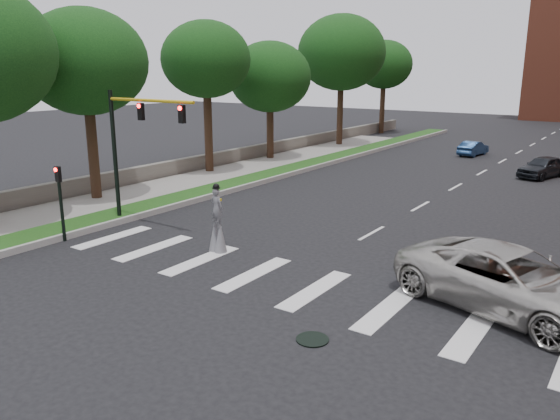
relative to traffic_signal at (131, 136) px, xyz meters
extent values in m
plane|color=black|center=(9.78, -3.00, -4.15)|extent=(160.00, 160.00, 0.00)
cube|color=#184212|center=(-1.72, 17.00, -4.03)|extent=(2.00, 60.00, 0.25)
cube|color=#999994|center=(-0.67, 17.00, -4.01)|extent=(0.20, 60.00, 0.28)
cube|color=gray|center=(-4.72, 7.00, -4.06)|extent=(4.00, 60.00, 0.18)
cube|color=#5E5951|center=(-7.22, 19.00, -3.60)|extent=(0.50, 56.00, 1.10)
cylinder|color=black|center=(12.78, -5.00, -4.13)|extent=(0.90, 0.90, 0.04)
cylinder|color=black|center=(-1.22, 0.00, -1.05)|extent=(0.20, 0.20, 6.20)
cylinder|color=gold|center=(1.38, 0.00, 1.65)|extent=(5.20, 0.14, 0.14)
cube|color=black|center=(0.78, 0.00, 1.15)|extent=(0.28, 0.18, 0.75)
cylinder|color=#FF0C0C|center=(0.78, -0.10, 1.40)|extent=(0.18, 0.06, 0.18)
cube|color=black|center=(3.28, 0.00, 1.15)|extent=(0.28, 0.18, 0.75)
cylinder|color=#FF0C0C|center=(3.28, -0.10, 1.40)|extent=(0.18, 0.06, 0.18)
cylinder|color=black|center=(-0.52, -3.50, -2.65)|extent=(0.14, 0.14, 3.00)
cube|color=black|center=(-0.52, -3.50, -1.25)|extent=(0.25, 0.16, 0.65)
cylinder|color=#FF0C0C|center=(-0.52, -3.60, -1.05)|extent=(0.16, 0.05, 0.16)
cylinder|color=black|center=(5.94, -0.84, -3.64)|extent=(0.07, 0.07, 1.02)
cylinder|color=black|center=(5.62, -0.81, -3.64)|extent=(0.07, 0.07, 1.02)
cone|color=#5E5E63|center=(5.94, -0.84, -3.51)|extent=(0.52, 0.52, 1.28)
cone|color=#5E5E63|center=(5.62, -0.81, -3.51)|extent=(0.52, 0.52, 1.28)
imported|color=#5E5E63|center=(5.78, -0.82, -2.34)|extent=(0.61, 0.43, 1.59)
sphere|color=black|center=(5.78, -0.82, -1.48)|extent=(0.26, 0.26, 0.26)
cylinder|color=black|center=(5.78, -0.82, -1.53)|extent=(0.34, 0.34, 0.02)
cube|color=yellow|center=(5.79, -0.68, -1.90)|extent=(0.22, 0.05, 0.10)
imported|color=#B5B2AB|center=(16.66, 0.00, -3.19)|extent=(7.54, 5.08, 1.92)
imported|color=black|center=(13.61, 23.46, -3.43)|extent=(2.99, 4.57, 1.45)
imported|color=navy|center=(6.96, 30.68, -3.54)|extent=(1.74, 3.83, 1.22)
cylinder|color=black|center=(-5.61, 2.03, -1.22)|extent=(0.56, 0.56, 5.85)
ellipsoid|color=black|center=(-5.61, 2.03, 3.34)|extent=(6.54, 6.54, 5.56)
cylinder|color=black|center=(-5.94, 11.78, -1.03)|extent=(0.56, 0.56, 6.24)
ellipsoid|color=black|center=(-5.94, 11.78, 3.60)|extent=(6.03, 6.03, 5.13)
cylinder|color=black|center=(-5.87, 19.01, -1.69)|extent=(0.56, 0.56, 4.92)
ellipsoid|color=black|center=(-5.87, 19.01, 2.38)|extent=(6.44, 6.44, 5.47)
cylinder|color=black|center=(-5.30, 29.53, -0.87)|extent=(0.56, 0.56, 6.57)
ellipsoid|color=black|center=(-5.30, 29.53, 4.44)|extent=(8.10, 8.10, 6.88)
cylinder|color=black|center=(-6.59, 41.89, -1.13)|extent=(0.56, 0.56, 6.05)
ellipsoid|color=black|center=(-6.59, 41.89, 3.47)|extent=(6.29, 6.29, 5.34)
camera|label=1|loc=(19.70, -16.53, 2.97)|focal=35.00mm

